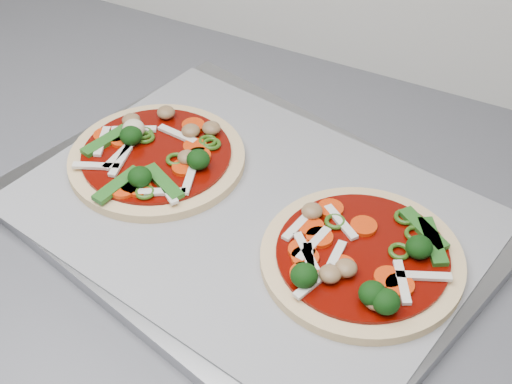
% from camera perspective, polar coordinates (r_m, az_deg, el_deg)
% --- Properties ---
extents(baking_tray, '(0.52, 0.44, 0.01)m').
position_cam_1_polar(baking_tray, '(0.70, -0.45, -1.96)').
color(baking_tray, '#9B9BA0').
rests_on(baking_tray, countertop).
extents(parchment, '(0.48, 0.39, 0.00)m').
position_cam_1_polar(parchment, '(0.70, -0.45, -1.46)').
color(parchment, '#99999E').
rests_on(parchment, baking_tray).
extents(pizza_left, '(0.25, 0.25, 0.03)m').
position_cam_1_polar(pizza_left, '(0.75, -7.97, 2.89)').
color(pizza_left, '#DEBA8A').
rests_on(pizza_left, parchment).
extents(pizza_right, '(0.24, 0.24, 0.03)m').
position_cam_1_polar(pizza_right, '(0.64, 8.45, -5.30)').
color(pizza_right, '#DEBA8A').
rests_on(pizza_right, parchment).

